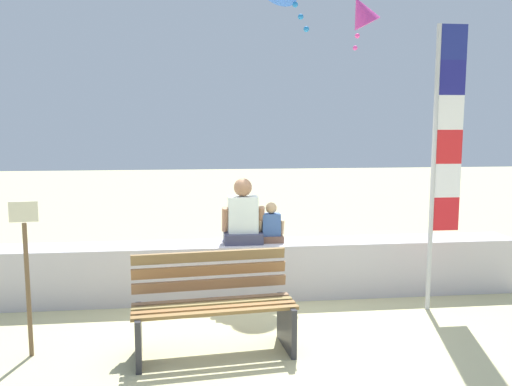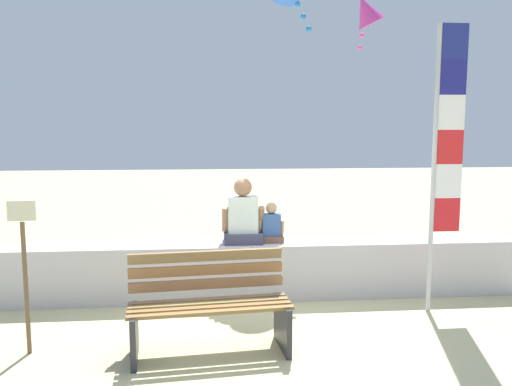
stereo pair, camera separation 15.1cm
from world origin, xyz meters
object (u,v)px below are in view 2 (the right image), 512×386
park_bench (209,307)px  kite_magenta (366,11)px  flag_banner (443,148)px  sign_post (25,265)px  person_child (271,227)px  person_adult (243,218)px

park_bench → kite_magenta: kite_magenta is taller
park_bench → flag_banner: size_ratio=0.48×
kite_magenta → sign_post: bearing=-138.0°
person_child → kite_magenta: bearing=52.3°
person_adult → sign_post: bearing=-145.0°
kite_magenta → person_child: bearing=-127.7°
person_adult → person_child: (0.34, 0.00, -0.12)m
flag_banner → kite_magenta: (0.02, 3.03, 2.08)m
kite_magenta → sign_post: size_ratio=0.63×
person_adult → flag_banner: size_ratio=0.25×
person_child → sign_post: (-2.39, -1.43, -0.03)m
park_bench → person_child: 1.74m
person_adult → person_child: 0.36m
flag_banner → sign_post: flag_banner is taller
person_child → sign_post: bearing=-149.0°
park_bench → kite_magenta: bearing=56.4°
flag_banner → person_adult: bearing=162.1°
park_bench → person_adult: size_ratio=1.94×
person_child → flag_banner: (1.79, -0.69, 0.97)m
person_child → sign_post: sign_post is taller
kite_magenta → sign_post: (-4.20, -3.77, -3.08)m
kite_magenta → sign_post: 6.43m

